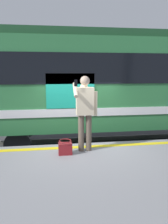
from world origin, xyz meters
name	(u,v)px	position (x,y,z in m)	size (l,w,h in m)	color
ground_plane	(83,176)	(0.00, 0.00, 0.00)	(24.85, 24.85, 0.00)	#3D3D3F
platform	(99,206)	(0.00, 2.08, 0.47)	(12.71, 4.15, 0.94)	gray
safety_line	(84,147)	(0.00, 0.30, 0.94)	(12.46, 0.16, 0.01)	yellow
track_rail_near	(77,152)	(0.00, -1.57, 0.08)	(16.53, 0.08, 0.16)	slate
track_rail_far	(73,140)	(0.00, -3.00, 0.08)	(16.53, 0.08, 0.16)	slate
train_carriage	(119,80)	(-1.66, -2.28, 2.50)	(10.89, 2.79, 3.92)	#2D723F
passenger	(85,107)	(0.02, 0.53, 1.99)	(0.57, 0.55, 1.78)	brown
handbag	(65,148)	(0.51, 0.72, 1.08)	(0.31, 0.29, 0.33)	maroon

